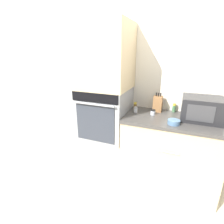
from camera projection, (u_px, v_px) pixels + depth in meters
ground_plane at (119, 185)px, 2.30m from camera, size 12.00×12.00×0.00m
wall_back at (135, 83)px, 2.44m from camera, size 8.00×0.05×2.50m
oven_cabinet_base at (106, 151)px, 2.59m from camera, size 0.65×0.60×0.55m
wall_oven at (105, 112)px, 2.38m from camera, size 0.62×0.64×0.66m
oven_cabinet_upper at (104, 56)px, 2.15m from camera, size 0.65×0.60×0.79m
counter_unit at (169, 152)px, 2.21m from camera, size 1.14×0.63×0.92m
microwave at (202, 109)px, 1.98m from camera, size 0.43×0.38×0.26m
knife_block at (158, 104)px, 2.28m from camera, size 0.11×0.12×0.25m
bowl at (174, 122)px, 1.89m from camera, size 0.13×0.13×0.05m
condiment_jar_near at (174, 108)px, 2.27m from camera, size 0.04×0.04×0.11m
condiment_jar_mid at (136, 110)px, 2.26m from camera, size 0.05×0.05×0.07m
condiment_jar_far at (153, 112)px, 2.17m from camera, size 0.06×0.06×0.07m
condiment_jar_back at (135, 106)px, 2.35m from camera, size 0.04×0.04×0.10m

